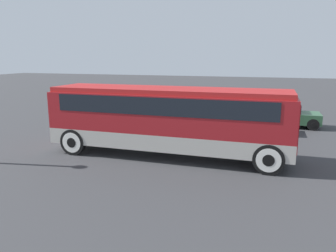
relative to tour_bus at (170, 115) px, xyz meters
name	(u,v)px	position (x,y,z in m)	size (l,w,h in m)	color
ground_plane	(168,156)	(-0.10, 0.00, -1.87)	(120.00, 120.00, 0.00)	#38383A
tour_bus	(170,115)	(0.00, 0.00, 0.00)	(10.66, 2.59, 3.06)	#B7B2A8
parked_car_near	(246,120)	(2.84, 6.17, -1.17)	(4.67, 1.84, 1.40)	maroon
parked_car_mid	(283,115)	(5.00, 8.43, -1.13)	(4.38, 1.95, 1.48)	#2D5638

